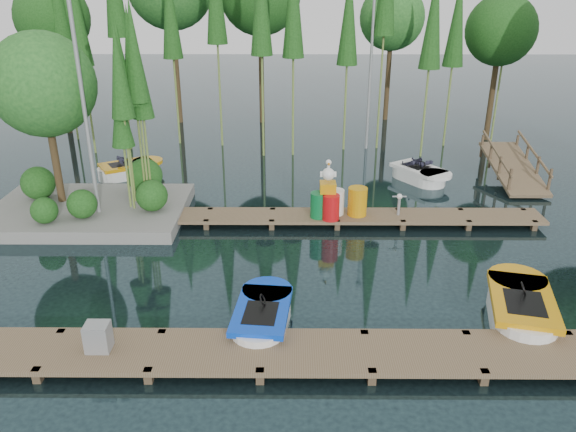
{
  "coord_description": "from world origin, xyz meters",
  "views": [
    {
      "loc": [
        0.6,
        -13.83,
        7.21
      ],
      "look_at": [
        0.5,
        0.5,
        1.1
      ],
      "focal_mm": 35.0,
      "sensor_mm": 36.0,
      "label": 1
    }
  ],
  "objects_px": {
    "island": "(69,118)",
    "boat_yellow_far": "(129,170)",
    "yellow_barrel": "(357,201)",
    "drum_cluster": "(328,200)",
    "utility_cabinet": "(98,337)",
    "boat_blue": "(262,318)"
  },
  "relations": [
    {
      "from": "utility_cabinet",
      "to": "yellow_barrel",
      "type": "distance_m",
      "value": 9.17
    },
    {
      "from": "yellow_barrel",
      "to": "drum_cluster",
      "type": "height_order",
      "value": "drum_cluster"
    },
    {
      "from": "island",
      "to": "boat_yellow_far",
      "type": "xyz_separation_m",
      "value": [
        0.51,
        3.75,
        -2.91
      ]
    },
    {
      "from": "boat_yellow_far",
      "to": "yellow_barrel",
      "type": "xyz_separation_m",
      "value": [
        8.45,
        -4.54,
        0.48
      ]
    },
    {
      "from": "drum_cluster",
      "to": "yellow_barrel",
      "type": "bearing_deg",
      "value": 9.21
    },
    {
      "from": "yellow_barrel",
      "to": "drum_cluster",
      "type": "distance_m",
      "value": 0.94
    },
    {
      "from": "boat_blue",
      "to": "boat_yellow_far",
      "type": "height_order",
      "value": "boat_yellow_far"
    },
    {
      "from": "island",
      "to": "drum_cluster",
      "type": "xyz_separation_m",
      "value": [
        8.04,
        -0.94,
        -2.34
      ]
    },
    {
      "from": "island",
      "to": "drum_cluster",
      "type": "distance_m",
      "value": 8.43
    },
    {
      "from": "island",
      "to": "boat_yellow_far",
      "type": "bearing_deg",
      "value": 82.3
    },
    {
      "from": "boat_yellow_far",
      "to": "drum_cluster",
      "type": "distance_m",
      "value": 8.89
    },
    {
      "from": "boat_blue",
      "to": "utility_cabinet",
      "type": "distance_m",
      "value": 3.46
    },
    {
      "from": "drum_cluster",
      "to": "island",
      "type": "bearing_deg",
      "value": 173.33
    },
    {
      "from": "boat_yellow_far",
      "to": "utility_cabinet",
      "type": "bearing_deg",
      "value": -89.31
    },
    {
      "from": "boat_blue",
      "to": "yellow_barrel",
      "type": "relative_size",
      "value": 2.98
    },
    {
      "from": "island",
      "to": "yellow_barrel",
      "type": "height_order",
      "value": "island"
    },
    {
      "from": "utility_cabinet",
      "to": "drum_cluster",
      "type": "height_order",
      "value": "drum_cluster"
    },
    {
      "from": "island",
      "to": "boat_blue",
      "type": "height_order",
      "value": "island"
    },
    {
      "from": "island",
      "to": "boat_yellow_far",
      "type": "height_order",
      "value": "island"
    },
    {
      "from": "yellow_barrel",
      "to": "boat_yellow_far",
      "type": "bearing_deg",
      "value": 151.78
    },
    {
      "from": "boat_yellow_far",
      "to": "utility_cabinet",
      "type": "xyz_separation_m",
      "value": [
        2.53,
        -11.54,
        0.32
      ]
    },
    {
      "from": "boat_yellow_far",
      "to": "utility_cabinet",
      "type": "relative_size",
      "value": 4.73
    }
  ]
}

